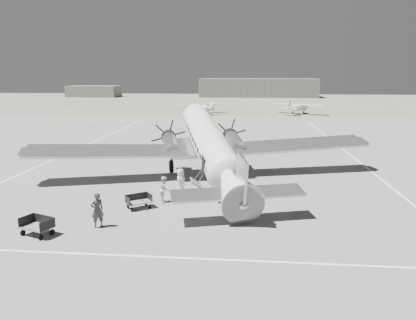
# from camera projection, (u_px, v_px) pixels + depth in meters

# --- Properties ---
(ground) EXTENTS (260.00, 260.00, 0.00)m
(ground) POSITION_uv_depth(u_px,v_px,m) (232.00, 181.00, 32.22)
(ground) COLOR slate
(ground) RESTS_ON ground
(taxi_line_near) EXTENTS (60.00, 0.15, 0.01)m
(taxi_line_near) POSITION_uv_depth(u_px,v_px,m) (221.00, 260.00, 18.58)
(taxi_line_near) COLOR white
(taxi_line_near) RESTS_ON ground
(taxi_line_right) EXTENTS (0.15, 80.00, 0.01)m
(taxi_line_right) POSITION_uv_depth(u_px,v_px,m) (388.00, 185.00, 31.10)
(taxi_line_right) COLOR white
(taxi_line_right) RESTS_ON ground
(taxi_line_left) EXTENTS (0.15, 60.00, 0.01)m
(taxi_line_left) POSITION_uv_depth(u_px,v_px,m) (68.00, 153.00, 43.62)
(taxi_line_left) COLOR white
(taxi_line_left) RESTS_ON ground
(taxi_line_horizon) EXTENTS (90.00, 0.15, 0.01)m
(taxi_line_horizon) POSITION_uv_depth(u_px,v_px,m) (240.00, 122.00, 71.16)
(taxi_line_horizon) COLOR white
(taxi_line_horizon) RESTS_ON ground
(grass_infield) EXTENTS (260.00, 90.00, 0.01)m
(grass_infield) POSITION_uv_depth(u_px,v_px,m) (243.00, 101.00, 124.70)
(grass_infield) COLOR #696859
(grass_infield) RESTS_ON ground
(hangar_main) EXTENTS (42.00, 14.00, 6.60)m
(hangar_main) POSITION_uv_depth(u_px,v_px,m) (258.00, 88.00, 147.89)
(hangar_main) COLOR slate
(hangar_main) RESTS_ON ground
(shed_secondary) EXTENTS (18.00, 10.00, 4.00)m
(shed_secondary) POSITION_uv_depth(u_px,v_px,m) (94.00, 91.00, 148.86)
(shed_secondary) COLOR #616161
(shed_secondary) RESTS_ON ground
(dc3_airliner) EXTENTS (33.15, 27.12, 5.48)m
(dc3_airliner) POSITION_uv_depth(u_px,v_px,m) (210.00, 148.00, 31.34)
(dc3_airliner) COLOR silver
(dc3_airliner) RESTS_ON ground
(light_plane_left) EXTENTS (14.09, 13.48, 2.28)m
(light_plane_left) POSITION_uv_depth(u_px,v_px,m) (203.00, 108.00, 86.76)
(light_plane_left) COLOR silver
(light_plane_left) RESTS_ON ground
(light_plane_right) EXTENTS (14.68, 13.94, 2.39)m
(light_plane_right) POSITION_uv_depth(u_px,v_px,m) (298.00, 109.00, 84.76)
(light_plane_right) COLOR silver
(light_plane_right) RESTS_ON ground
(baggage_cart_near) EXTENTS (1.95, 1.84, 0.90)m
(baggage_cart_near) POSITION_uv_depth(u_px,v_px,m) (139.00, 202.00, 25.57)
(baggage_cart_near) COLOR #616161
(baggage_cart_near) RESTS_ON ground
(baggage_cart_far) EXTENTS (2.04, 1.76, 0.97)m
(baggage_cart_far) POSITION_uv_depth(u_px,v_px,m) (37.00, 226.00, 21.33)
(baggage_cart_far) COLOR #616161
(baggage_cart_far) RESTS_ON ground
(ground_crew) EXTENTS (0.86, 0.83, 1.99)m
(ground_crew) POSITION_uv_depth(u_px,v_px,m) (97.00, 210.00, 22.35)
(ground_crew) COLOR #323232
(ground_crew) RESTS_ON ground
(ramp_agent) EXTENTS (0.79, 0.95, 1.75)m
(ramp_agent) POSITION_uv_depth(u_px,v_px,m) (164.00, 189.00, 26.79)
(ramp_agent) COLOR silver
(ramp_agent) RESTS_ON ground
(passenger) EXTENTS (0.85, 1.07, 1.92)m
(passenger) POSITION_uv_depth(u_px,v_px,m) (181.00, 182.00, 28.23)
(passenger) COLOR silver
(passenger) RESTS_ON ground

